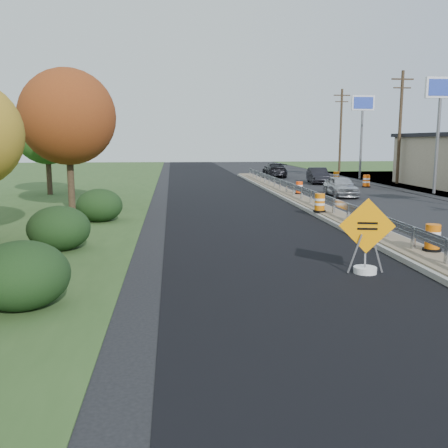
{
  "coord_description": "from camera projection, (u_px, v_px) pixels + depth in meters",
  "views": [
    {
      "loc": [
        -7.68,
        -16.99,
        3.66
      ],
      "look_at": [
        -6.1,
        -1.77,
        1.1
      ],
      "focal_mm": 40.0,
      "sensor_mm": 36.0,
      "label": 1
    }
  ],
  "objects": [
    {
      "name": "pylon_sign_mid",
      "position": [
        440.0,
        99.0,
        33.75
      ],
      "size": [
        2.2,
        0.3,
        7.9
      ],
      "color": "slate",
      "rests_on": "ground"
    },
    {
      "name": "barrel_median_near",
      "position": [
        433.0,
        238.0,
        15.67
      ],
      "size": [
        0.58,
        0.58,
        0.84
      ],
      "color": "black",
      "rests_on": "median"
    },
    {
      "name": "tree_near_red",
      "position": [
        68.0,
        117.0,
        25.74
      ],
      "size": [
        4.95,
        4.95,
        7.35
      ],
      "color": "#473523",
      "rests_on": "ground"
    },
    {
      "name": "car_dark_far",
      "position": [
        275.0,
        170.0,
        50.58
      ],
      "size": [
        2.38,
        5.17,
        1.46
      ],
      "primitive_type": "imported",
      "rotation": [
        0.0,
        0.0,
        3.08
      ],
      "color": "black",
      "rests_on": "ground"
    },
    {
      "name": "hedge_south",
      "position": [
        22.0,
        275.0,
        10.92
      ],
      "size": [
        2.09,
        2.09,
        1.52
      ],
      "primitive_type": "ellipsoid",
      "color": "black",
      "rests_on": "ground"
    },
    {
      "name": "car_dark_mid",
      "position": [
        318.0,
        176.0,
        43.16
      ],
      "size": [
        1.92,
        4.27,
        1.36
      ],
      "primitive_type": "imported",
      "rotation": [
        0.0,
        0.0,
        -0.12
      ],
      "color": "black",
      "rests_on": "ground"
    },
    {
      "name": "milled_overlay",
      "position": [
        233.0,
        208.0,
        27.42
      ],
      "size": [
        7.2,
        120.0,
        0.01
      ],
      "primitive_type": "cube",
      "color": "black",
      "rests_on": "ground"
    },
    {
      "name": "hedge_north",
      "position": [
        99.0,
        205.0,
        22.69
      ],
      "size": [
        2.09,
        2.09,
        1.52
      ],
      "primitive_type": "ellipsoid",
      "color": "black",
      "rests_on": "ground"
    },
    {
      "name": "utility_pole_north",
      "position": [
        341.0,
        129.0,
        56.67
      ],
      "size": [
        1.9,
        0.26,
        9.4
      ],
      "color": "#473523",
      "rests_on": "ground"
    },
    {
      "name": "barrel_median_far",
      "position": [
        299.0,
        188.0,
        32.46
      ],
      "size": [
        0.55,
        0.55,
        0.8
      ],
      "color": "black",
      "rests_on": "median"
    },
    {
      "name": "barrel_median_mid",
      "position": [
        320.0,
        203.0,
        24.27
      ],
      "size": [
        0.61,
        0.61,
        0.89
      ],
      "color": "black",
      "rests_on": "median"
    },
    {
      "name": "ground",
      "position": [
        386.0,
        243.0,
        18.06
      ],
      "size": [
        140.0,
        140.0,
        0.0
      ],
      "primitive_type": "plane",
      "color": "black",
      "rests_on": "ground"
    },
    {
      "name": "barrel_shoulder_far",
      "position": [
        336.0,
        177.0,
        44.8
      ],
      "size": [
        0.63,
        0.63,
        0.93
      ],
      "color": "black",
      "rests_on": "ground"
    },
    {
      "name": "tree_near_back",
      "position": [
        47.0,
        132.0,
        33.39
      ],
      "size": [
        4.29,
        4.29,
        6.37
      ],
      "color": "#473523",
      "rests_on": "ground"
    },
    {
      "name": "hedge_mid",
      "position": [
        59.0,
        228.0,
        16.76
      ],
      "size": [
        2.09,
        2.09,
        1.52
      ],
      "primitive_type": "ellipsoid",
      "color": "black",
      "rests_on": "ground"
    },
    {
      "name": "utility_pole_nmid",
      "position": [
        400.0,
        125.0,
        41.96
      ],
      "size": [
        1.9,
        0.26,
        9.4
      ],
      "color": "#473523",
      "rests_on": "ground"
    },
    {
      "name": "car_silver",
      "position": [
        341.0,
        186.0,
        33.02
      ],
      "size": [
        1.75,
        4.04,
        1.36
      ],
      "primitive_type": "imported",
      "rotation": [
        0.0,
        0.0,
        -0.04
      ],
      "color": "#B7B8BC",
      "rests_on": "ground"
    },
    {
      "name": "guardrail",
      "position": [
        316.0,
        196.0,
        26.76
      ],
      "size": [
        0.1,
        46.15,
        0.72
      ],
      "color": "silver",
      "rests_on": "median"
    },
    {
      "name": "pylon_sign_north",
      "position": [
        363.0,
        111.0,
        47.49
      ],
      "size": [
        2.2,
        0.3,
        7.9
      ],
      "color": "slate",
      "rests_on": "ground"
    },
    {
      "name": "barrel_shoulder_mid",
      "position": [
        366.0,
        181.0,
        39.61
      ],
      "size": [
        0.67,
        0.67,
        0.98
      ],
      "color": "black",
      "rests_on": "ground"
    },
    {
      "name": "caution_sign",
      "position": [
        366.0,
        255.0,
        13.83
      ],
      "size": [
        1.51,
        0.64,
        2.12
      ],
      "rotation": [
        0.0,
        0.0,
        -0.19
      ],
      "color": "white",
      "rests_on": "ground"
    },
    {
      "name": "median",
      "position": [
        321.0,
        210.0,
        25.89
      ],
      "size": [
        1.6,
        55.0,
        0.23
      ],
      "color": "gray",
      "rests_on": "ground"
    }
  ]
}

